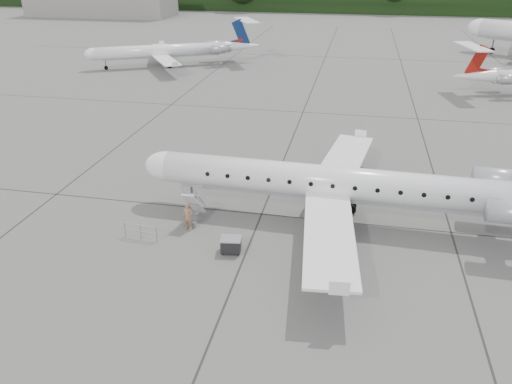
# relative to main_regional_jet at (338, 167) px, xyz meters

# --- Properties ---
(ground) EXTENTS (320.00, 320.00, 0.00)m
(ground) POSITION_rel_main_regional_jet_xyz_m (-1.14, -3.39, -3.86)
(ground) COLOR slate
(ground) RESTS_ON ground
(main_regional_jet) EXTENTS (30.79, 22.61, 7.73)m
(main_regional_jet) POSITION_rel_main_regional_jet_xyz_m (0.00, 0.00, 0.00)
(main_regional_jet) COLOR white
(main_regional_jet) RESTS_ON ground
(airstair) EXTENTS (0.92, 2.21, 2.42)m
(airstair) POSITION_rel_main_regional_jet_xyz_m (-9.22, -1.94, -2.65)
(airstair) COLOR white
(airstair) RESTS_ON ground
(passenger) EXTENTS (0.73, 0.52, 1.90)m
(passenger) POSITION_rel_main_regional_jet_xyz_m (-9.25, -3.18, -2.92)
(passenger) COLOR #976C52
(passenger) RESTS_ON ground
(safety_railing) EXTENTS (2.20, 0.25, 1.00)m
(safety_railing) POSITION_rel_main_regional_jet_xyz_m (-11.81, -4.95, -3.36)
(safety_railing) COLOR #919499
(safety_railing) RESTS_ON ground
(baggage_cart) EXTENTS (1.29, 1.10, 1.02)m
(baggage_cart) POSITION_rel_main_regional_jet_xyz_m (-5.85, -5.29, -3.35)
(baggage_cart) COLOR black
(baggage_cart) RESTS_ON ground
(bg_regional_left) EXTENTS (31.37, 28.23, 6.76)m
(bg_regional_left) POSITION_rel_main_regional_jet_xyz_m (-29.57, 44.96, -0.49)
(bg_regional_left) COLOR white
(bg_regional_left) RESTS_ON ground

